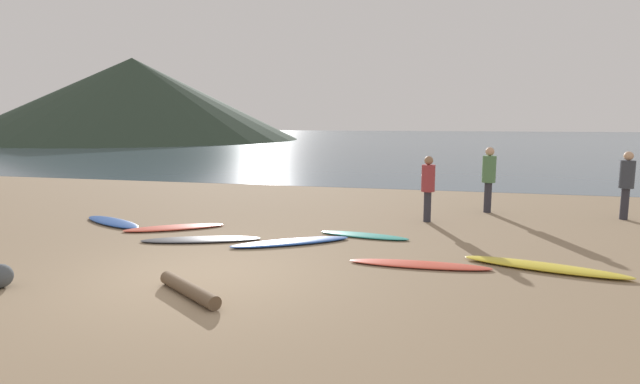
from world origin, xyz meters
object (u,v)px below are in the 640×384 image
object	(u,v)px
surfboard_3	(291,242)
person_1	(489,174)
surfboard_6	(544,267)
person_2	(627,180)
surfboard_5	(420,264)
driftwood_log	(189,290)
beach_rock_near	(0,276)
surfboard_0	(113,222)
surfboard_2	(201,239)
surfboard_4	(364,235)
surfboard_1	(174,227)
person_0	(428,183)

from	to	relation	value
surfboard_3	person_1	bearing A→B (deg)	15.02
surfboard_6	person_2	world-z (taller)	person_2
surfboard_3	surfboard_5	xyz separation A→B (m)	(2.60, -0.97, -0.01)
driftwood_log	beach_rock_near	size ratio (longest dim) A/B	4.12
surfboard_0	driftwood_log	distance (m)	5.94
surfboard_2	surfboard_4	size ratio (longest dim) A/B	1.25
surfboard_1	person_0	xyz separation A→B (m)	(5.57, 2.26, 0.91)
driftwood_log	person_2	bearing A→B (deg)	44.64
person_0	beach_rock_near	world-z (taller)	person_0
surfboard_6	beach_rock_near	distance (m)	8.52
surfboard_4	person_1	bearing A→B (deg)	61.86
surfboard_3	person_2	xyz separation A→B (m)	(7.34, 4.44, 0.97)
surfboard_4	driftwood_log	size ratio (longest dim) A/B	1.32
person_2	driftwood_log	world-z (taller)	person_2
surfboard_6	person_1	world-z (taller)	person_1
surfboard_0	beach_rock_near	distance (m)	4.68
surfboard_6	person_2	size ratio (longest dim) A/B	1.53
surfboard_0	surfboard_5	size ratio (longest dim) A/B	0.91
surfboard_2	beach_rock_near	xyz separation A→B (m)	(-1.50, -3.40, 0.15)
surfboard_5	person_2	distance (m)	7.26
person_2	beach_rock_near	size ratio (longest dim) A/B	4.75
person_0	surfboard_5	bearing A→B (deg)	2.26
surfboard_0	person_1	bearing A→B (deg)	49.91
beach_rock_near	surfboard_5	bearing A→B (deg)	23.94
surfboard_4	person_1	xyz separation A→B (m)	(2.77, 3.65, 1.00)
surfboard_0	person_0	world-z (taller)	person_0
surfboard_0	person_2	xyz separation A→B (m)	(12.09, 3.59, 0.96)
beach_rock_near	person_1	bearing A→B (deg)	47.86
surfboard_0	person_1	distance (m)	9.67
person_1	driftwood_log	world-z (taller)	person_1
surfboard_2	driftwood_log	distance (m)	3.35
surfboard_6	person_0	size ratio (longest dim) A/B	1.62
surfboard_6	surfboard_3	bearing A→B (deg)	-173.03
surfboard_3	person_1	world-z (taller)	person_1
person_1	person_2	xyz separation A→B (m)	(3.24, -0.19, -0.03)
surfboard_2	surfboard_6	size ratio (longest dim) A/B	0.93
surfboard_3	surfboard_4	xyz separation A→B (m)	(1.33, 0.97, -0.01)
driftwood_log	surfboard_1	bearing A→B (deg)	122.59
person_0	person_1	size ratio (longest dim) A/B	0.92
surfboard_3	person_1	size ratio (longest dim) A/B	1.41
surfboard_6	person_1	distance (m)	5.41
surfboard_5	beach_rock_near	world-z (taller)	beach_rock_near
surfboard_5	surfboard_3	bearing A→B (deg)	158.14
surfboard_3	surfboard_4	size ratio (longest dim) A/B	1.27
surfboard_5	person_0	distance (m)	4.02
surfboard_1	surfboard_6	xyz separation A→B (m)	(7.63, -1.34, 0.01)
surfboard_4	driftwood_log	distance (m)	4.61
person_0	person_1	xyz separation A→B (m)	(1.52, 1.69, 0.09)
surfboard_1	person_1	size ratio (longest dim) A/B	1.27
surfboard_1	driftwood_log	distance (m)	4.69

